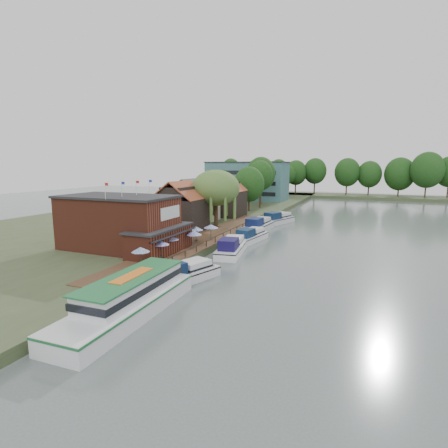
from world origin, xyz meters
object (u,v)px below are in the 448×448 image
at_px(umbrella_0, 141,258).
at_px(umbrella_1, 161,250).
at_px(cottage_c, 227,197).
at_px(willow, 216,199).
at_px(tour_boat, 127,297).
at_px(swan, 150,288).
at_px(cottage_a, 180,206).
at_px(cruiser_1, 231,245).
at_px(cruiser_2, 251,234).
at_px(pub, 131,223).
at_px(cruiser_3, 258,224).
at_px(umbrella_5, 211,232).
at_px(umbrella_3, 194,239).
at_px(cruiser_0, 184,271).
at_px(umbrella_2, 170,245).
at_px(umbrella_4, 196,235).
at_px(cruiser_4, 278,217).
at_px(cottage_b, 192,200).
at_px(hotel_block, 247,181).

bearing_deg(umbrella_0, umbrella_1, 88.71).
bearing_deg(cottage_c, willow, -75.96).
height_order(tour_boat, swan, tour_boat).
relative_size(cottage_a, cruiser_1, 0.83).
distance_m(cruiser_2, swan, 25.38).
bearing_deg(pub, cruiser_3, 68.19).
xyz_separation_m(umbrella_5, cruiser_1, (4.34, -2.61, -1.02)).
bearing_deg(umbrella_5, pub, -128.51).
xyz_separation_m(umbrella_1, cruiser_2, (5.10, 18.62, -1.14)).
bearing_deg(umbrella_3, cruiser_1, 34.54).
distance_m(willow, cruiser_0, 27.85).
height_order(willow, tour_boat, willow).
height_order(pub, cruiser_0, pub).
height_order(umbrella_1, cruiser_1, umbrella_1).
xyz_separation_m(willow, umbrella_0, (2.95, -26.83, -3.93)).
relative_size(umbrella_0, swan, 5.40).
height_order(umbrella_2, umbrella_4, same).
bearing_deg(cruiser_2, umbrella_3, -101.84).
height_order(cottage_c, umbrella_4, cottage_c).
xyz_separation_m(umbrella_1, cruiser_4, (4.87, 37.53, -1.01)).
height_order(umbrella_0, tour_boat, umbrella_0).
bearing_deg(umbrella_1, umbrella_0, -91.29).
bearing_deg(cruiser_2, umbrella_1, -97.58).
bearing_deg(cruiser_1, cruiser_2, 80.90).
relative_size(cottage_c, umbrella_0, 3.58).
height_order(cottage_a, umbrella_3, cottage_a).
distance_m(cottage_b, cruiser_1, 24.47).
relative_size(hotel_block, cottage_a, 2.95).
relative_size(cottage_b, cruiser_4, 0.92).
bearing_deg(cottage_c, pub, -90.00).
relative_size(umbrella_0, cruiser_2, 0.25).
distance_m(cottage_c, umbrella_5, 25.95).
xyz_separation_m(pub, cottage_b, (-4.00, 25.00, 0.60)).
distance_m(cottage_b, umbrella_5, 19.62).
bearing_deg(umbrella_1, swan, -66.02).
height_order(umbrella_1, tour_boat, umbrella_1).
height_order(cottage_b, swan, cottage_b).
relative_size(cruiser_4, tour_boat, 0.68).
height_order(umbrella_1, cruiser_0, umbrella_1).
bearing_deg(tour_boat, umbrella_2, 107.35).
bearing_deg(umbrella_5, umbrella_0, -93.39).
height_order(cottage_c, cruiser_2, cottage_c).
distance_m(cottage_b, cottage_c, 9.85).
distance_m(umbrella_0, cruiser_2, 23.00).
xyz_separation_m(willow, umbrella_3, (3.94, -16.26, -3.93)).
height_order(cruiser_1, swan, cruiser_1).
distance_m(hotel_block, umbrella_5, 63.77).
distance_m(willow, swan, 30.91).
bearing_deg(umbrella_3, umbrella_0, -95.31).
distance_m(umbrella_4, cruiser_2, 10.32).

